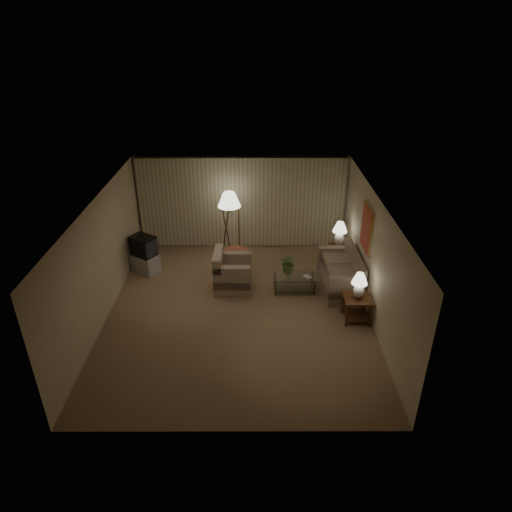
{
  "coord_description": "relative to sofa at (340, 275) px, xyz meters",
  "views": [
    {
      "loc": [
        0.39,
        -8.82,
        6.1
      ],
      "look_at": [
        0.41,
        0.6,
        1.13
      ],
      "focal_mm": 32.0,
      "sensor_mm": 36.0,
      "label": 1
    }
  ],
  "objects": [
    {
      "name": "crt_tv",
      "position": [
        -5.05,
        0.88,
        0.38
      ],
      "size": [
        1.03,
        1.01,
        0.53
      ],
      "primitive_type": "cube",
      "rotation": [
        0.0,
        0.0,
        -0.59
      ],
      "color": "black",
      "rests_on": "tv_cabinet"
    },
    {
      "name": "book",
      "position": [
        -0.89,
        -0.2,
        0.04
      ],
      "size": [
        0.25,
        0.26,
        0.02
      ],
      "primitive_type": "imported",
      "rotation": [
        0.0,
        0.0,
        0.68
      ],
      "color": "olive",
      "rests_on": "coffee_table"
    },
    {
      "name": "armchair",
      "position": [
        -2.67,
        0.03,
        0.02
      ],
      "size": [
        0.98,
        0.93,
        0.8
      ],
      "rotation": [
        0.0,
        0.0,
        1.55
      ],
      "color": "gray",
      "rests_on": "ground"
    },
    {
      "name": "floor_lamp",
      "position": [
        -2.81,
        1.73,
        0.62
      ],
      "size": [
        0.62,
        0.62,
        1.92
      ],
      "color": "#381E0F",
      "rests_on": "ground"
    },
    {
      "name": "table_lamp_near",
      "position": [
        0.15,
        -1.35,
        0.57
      ],
      "size": [
        0.35,
        0.35,
        0.61
      ],
      "color": "white",
      "rests_on": "side_table_near"
    },
    {
      "name": "table_lamp_far",
      "position": [
        0.15,
        1.25,
        0.61
      ],
      "size": [
        0.39,
        0.39,
        0.67
      ],
      "color": "white",
      "rests_on": "side_table_far"
    },
    {
      "name": "room_shell",
      "position": [
        -2.48,
        0.52,
        1.36
      ],
      "size": [
        6.04,
        7.02,
        2.72
      ],
      "color": "#C2B295",
      "rests_on": "ground"
    },
    {
      "name": "side_table_far",
      "position": [
        0.15,
        1.25,
        0.02
      ],
      "size": [
        0.5,
        0.42,
        0.6
      ],
      "color": "#381E0F",
      "rests_on": "ground"
    },
    {
      "name": "side_table_near",
      "position": [
        0.15,
        -1.35,
        0.04
      ],
      "size": [
        0.61,
        0.61,
        0.6
      ],
      "color": "#381E0F",
      "rests_on": "ground"
    },
    {
      "name": "ground",
      "position": [
        -2.5,
        -0.99,
        -0.38
      ],
      "size": [
        7.0,
        7.0,
        0.0
      ],
      "primitive_type": "plane",
      "color": "#967453",
      "rests_on": "ground"
    },
    {
      "name": "vase",
      "position": [
        -1.29,
        -0.1,
        0.11
      ],
      "size": [
        0.2,
        0.2,
        0.17
      ],
      "primitive_type": "imported",
      "rotation": [
        0.0,
        0.0,
        0.34
      ],
      "color": "silver",
      "rests_on": "coffee_table"
    },
    {
      "name": "sofa",
      "position": [
        0.0,
        0.0,
        0.0
      ],
      "size": [
        1.78,
        0.97,
        0.77
      ],
      "rotation": [
        0.0,
        0.0,
        -1.54
      ],
      "color": "gray",
      "rests_on": "ground"
    },
    {
      "name": "tv_cabinet",
      "position": [
        -5.05,
        0.88,
        -0.13
      ],
      "size": [
        1.11,
        1.09,
        0.5
      ],
      "primitive_type": "cube",
      "rotation": [
        0.0,
        0.0,
        -0.59
      ],
      "color": "#A4A4A7",
      "rests_on": "ground"
    },
    {
      "name": "flowers",
      "position": [
        -1.29,
        -0.1,
        0.46
      ],
      "size": [
        0.57,
        0.52,
        0.53
      ],
      "primitive_type": "imported",
      "rotation": [
        0.0,
        0.0,
        -0.25
      ],
      "color": "#527935",
      "rests_on": "vase"
    },
    {
      "name": "ottoman",
      "position": [
        -2.65,
        1.29,
        -0.17
      ],
      "size": [
        0.78,
        0.78,
        0.42
      ],
      "primitive_type": "cylinder",
      "rotation": [
        0.0,
        0.0,
        0.26
      ],
      "color": "#9A4D34",
      "rests_on": "ground"
    },
    {
      "name": "coffee_table",
      "position": [
        -1.14,
        -0.1,
        -0.11
      ],
      "size": [
        1.09,
        0.59,
        0.41
      ],
      "color": "silver",
      "rests_on": "ground"
    }
  ]
}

